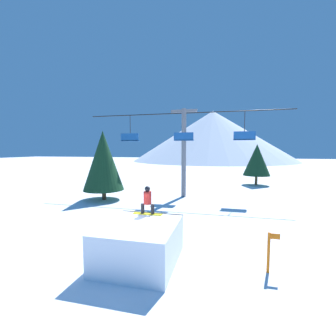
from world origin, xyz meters
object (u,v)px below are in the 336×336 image
snowboarder (147,200)px  pine_tree_near (103,161)px  trail_marker (269,251)px  snow_ramp (140,243)px

snowboarder → pine_tree_near: 10.92m
snowboarder → trail_marker: snowboarder is taller
pine_tree_near → trail_marker: pine_tree_near is taller
snow_ramp → pine_tree_near: bearing=126.1°
pine_tree_near → trail_marker: 15.22m
snow_ramp → trail_marker: snow_ramp is taller
snowboarder → pine_tree_near: pine_tree_near is taller
pine_tree_near → trail_marker: (11.78, -9.27, -2.65)m
pine_tree_near → snowboarder: bearing=-50.4°
snow_ramp → snowboarder: size_ratio=2.41×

